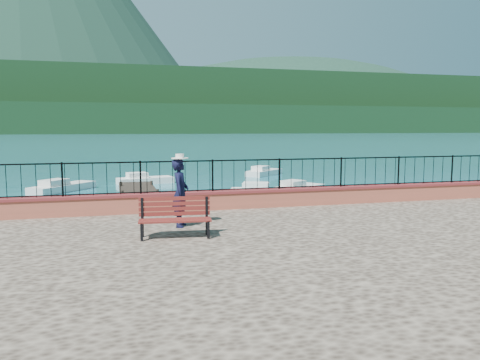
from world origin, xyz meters
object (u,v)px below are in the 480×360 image
boat_2 (298,186)px  boat_3 (63,185)px  boat_4 (145,178)px  boat_5 (264,170)px  person (180,193)px  boat_1 (266,189)px  park_bench (175,226)px

boat_2 → boat_3: 13.86m
boat_4 → boat_5: size_ratio=1.00×
person → boat_2: person is taller
person → boat_1: size_ratio=0.45×
person → boat_3: size_ratio=0.41×
person → boat_2: size_ratio=0.50×
boat_2 → boat_5: 10.24m
boat_2 → person: bearing=-154.9°
park_bench → boat_2: 16.73m
park_bench → boat_5: park_bench is taller
boat_2 → boat_4: (-8.21, 6.97, 0.00)m
park_bench → boat_3: bearing=109.2°
boat_4 → boat_5: 9.99m
person → boat_5: (9.82, 23.12, -1.68)m
boat_3 → boat_2: bearing=-69.9°
park_bench → boat_4: size_ratio=0.47×
boat_3 → boat_5: bearing=-29.6°
park_bench → boat_3: 19.00m
boat_1 → person: bearing=-95.4°
park_bench → boat_5: 26.36m
person → boat_3: bearing=31.6°
boat_3 → boat_5: 15.56m
boat_1 → boat_4: bearing=149.6°
park_bench → boat_5: size_ratio=0.47×
boat_1 → boat_4: 9.87m
boat_1 → boat_3: 12.12m
person → boat_3: person is taller
park_bench → boat_1: (6.64, 13.26, -1.08)m
boat_2 → boat_5: (1.25, 10.17, 0.00)m
boat_4 → boat_5: bearing=6.0°
person → boat_4: bearing=15.7°
boat_1 → boat_2: same height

